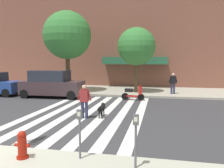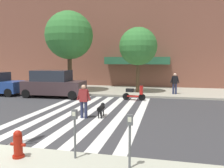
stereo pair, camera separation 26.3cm
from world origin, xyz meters
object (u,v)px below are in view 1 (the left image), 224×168
object	(u,v)px
street_tree_nearest	(67,35)
pedestrian_bystander	(173,82)
pedestrian_dog_walker	(84,99)
parked_car_behind_first	(52,84)
parking_meter_curbside	(136,134)
dog_on_leash	(102,108)
street_tree_middle	(136,47)
parked_scooter	(133,93)
fire_hydrant	(22,145)
parking_meter_second_along	(80,127)

from	to	relation	value
street_tree_nearest	pedestrian_bystander	size ratio (longest dim) A/B	4.11
pedestrian_dog_walker	parked_car_behind_first	bearing A→B (deg)	128.85
parking_meter_curbside	parked_car_behind_first	distance (m)	12.87
street_tree_nearest	pedestrian_dog_walker	xyz separation A→B (m)	(4.11, -7.90, -3.93)
pedestrian_dog_walker	dog_on_leash	distance (m)	0.99
street_tree_nearest	street_tree_middle	size ratio (longest dim) A/B	1.26
parked_scooter	pedestrian_bystander	xyz separation A→B (m)	(2.86, 2.64, 0.60)
fire_hydrant	street_tree_nearest	bearing A→B (deg)	107.28
fire_hydrant	street_tree_middle	size ratio (longest dim) A/B	0.14
parked_scooter	parked_car_behind_first	bearing A→B (deg)	-179.96
fire_hydrant	parked_scooter	xyz separation A→B (m)	(1.81, 10.56, -0.04)
pedestrian_dog_walker	pedestrian_bystander	world-z (taller)	pedestrian_bystander
fire_hydrant	parked_car_behind_first	distance (m)	11.43
parking_meter_second_along	street_tree_middle	size ratio (longest dim) A/B	0.25
parking_meter_second_along	parked_scooter	size ratio (longest dim) A/B	0.83
parked_car_behind_first	street_tree_nearest	size ratio (longest dim) A/B	0.69
parked_car_behind_first	pedestrian_dog_walker	xyz separation A→B (m)	(4.45, -5.52, -0.07)
parking_meter_second_along	street_tree_middle	xyz separation A→B (m)	(0.14, 13.34, 2.88)
parking_meter_second_along	pedestrian_bystander	bearing A→B (deg)	76.47
parking_meter_curbside	parking_meter_second_along	bearing A→B (deg)	171.14
parking_meter_curbside	street_tree_nearest	distance (m)	15.20
parking_meter_curbside	pedestrian_bystander	world-z (taller)	pedestrian_bystander
fire_hydrant	pedestrian_bystander	xyz separation A→B (m)	(4.66, 13.20, 0.56)
parking_meter_second_along	dog_on_leash	world-z (taller)	parking_meter_second_along
fire_hydrant	parking_meter_second_along	size ratio (longest dim) A/B	0.56
pedestrian_dog_walker	dog_on_leash	xyz separation A→B (m)	(0.76, 0.42, -0.48)
parking_meter_curbside	street_tree_middle	xyz separation A→B (m)	(-1.40, 13.58, 2.88)
parked_scooter	dog_on_leash	distance (m)	5.20
dog_on_leash	pedestrian_bystander	distance (m)	8.66
fire_hydrant	pedestrian_dog_walker	world-z (taller)	pedestrian_dog_walker
pedestrian_dog_walker	parked_scooter	bearing A→B (deg)	72.78
street_tree_middle	parking_meter_second_along	bearing A→B (deg)	-90.62
dog_on_leash	parked_scooter	bearing A→B (deg)	79.41
pedestrian_dog_walker	pedestrian_bystander	xyz separation A→B (m)	(4.57, 8.17, 0.15)
street_tree_middle	pedestrian_bystander	size ratio (longest dim) A/B	3.25
parking_meter_second_along	parked_scooter	bearing A→B (deg)	88.61
street_tree_middle	parked_car_behind_first	bearing A→B (deg)	-153.05
parked_scooter	pedestrian_dog_walker	bearing A→B (deg)	-107.22
parking_meter_curbside	fire_hydrant	bearing A→B (deg)	-178.93
parked_scooter	street_tree_nearest	bearing A→B (deg)	157.88
street_tree_middle	pedestrian_bystander	bearing A→B (deg)	-8.37
parked_scooter	pedestrian_dog_walker	size ratio (longest dim) A/B	1.00
street_tree_middle	dog_on_leash	distance (m)	8.93
street_tree_middle	fire_hydrant	bearing A→B (deg)	-97.11
parking_meter_curbside	pedestrian_dog_walker	size ratio (longest dim) A/B	0.83
parked_scooter	street_tree_middle	distance (m)	4.61
parking_meter_curbside	street_tree_nearest	world-z (taller)	street_tree_nearest
fire_hydrant	street_tree_nearest	size ratio (longest dim) A/B	0.11
parking_meter_second_along	parked_car_behind_first	bearing A→B (deg)	119.97
parking_meter_curbside	pedestrian_bystander	bearing A→B (deg)	83.21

